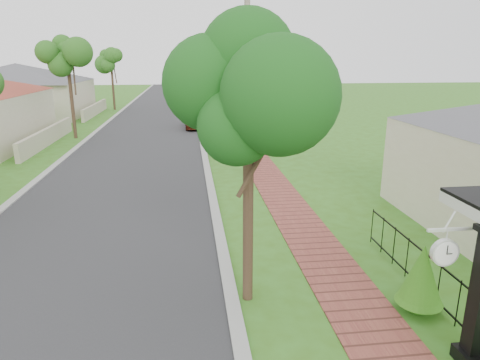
{
  "coord_description": "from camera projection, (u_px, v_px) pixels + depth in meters",
  "views": [
    {
      "loc": [
        -0.16,
        -6.7,
        5.07
      ],
      "look_at": [
        1.34,
        5.65,
        1.5
      ],
      "focal_mm": 32.0,
      "sensor_mm": 36.0,
      "label": 1
    }
  ],
  "objects": [
    {
      "name": "ground",
      "position": [
        204.0,
        346.0,
        7.81
      ],
      "size": [
        160.0,
        160.0,
        0.0
      ],
      "primitive_type": "plane",
      "color": "#396518",
      "rests_on": "ground"
    },
    {
      "name": "road",
      "position": [
        143.0,
        142.0,
        26.55
      ],
      "size": [
        7.0,
        120.0,
        0.02
      ],
      "primitive_type": "cube",
      "color": "#28282B",
      "rests_on": "ground"
    },
    {
      "name": "kerb_right",
      "position": [
        202.0,
        141.0,
        26.97
      ],
      "size": [
        0.3,
        120.0,
        0.1
      ],
      "primitive_type": "cube",
      "color": "#9E9E99",
      "rests_on": "ground"
    },
    {
      "name": "kerb_left",
      "position": [
        82.0,
        144.0,
        26.13
      ],
      "size": [
        0.3,
        120.0,
        0.1
      ],
      "primitive_type": "cube",
      "color": "#9E9E99",
      "rests_on": "ground"
    },
    {
      "name": "sidewalk",
      "position": [
        243.0,
        140.0,
        27.27
      ],
      "size": [
        1.5,
        120.0,
        0.03
      ],
      "primitive_type": "cube",
      "color": "brown",
      "rests_on": "ground"
    },
    {
      "name": "porch_post",
      "position": [
        480.0,
        305.0,
        7.07
      ],
      "size": [
        0.48,
        0.48,
        2.52
      ],
      "color": "black",
      "rests_on": "ground"
    },
    {
      "name": "picket_fence",
      "position": [
        458.0,
        302.0,
        8.23
      ],
      "size": [
        0.03,
        8.02,
        1.0
      ],
      "color": "black",
      "rests_on": "ground"
    },
    {
      "name": "street_trees",
      "position": [
        150.0,
        65.0,
        31.84
      ],
      "size": [
        10.7,
        37.65,
        5.89
      ],
      "color": "#382619",
      "rests_on": "ground"
    },
    {
      "name": "far_house_grey",
      "position": [
        19.0,
        90.0,
        37.88
      ],
      "size": [
        15.56,
        15.56,
        4.6
      ],
      "color": "beige",
      "rests_on": "ground"
    },
    {
      "name": "parked_car_red",
      "position": [
        196.0,
        119.0,
        31.77
      ],
      "size": [
        1.68,
        4.04,
        1.37
      ],
      "primitive_type": "imported",
      "rotation": [
        0.0,
        0.0,
        0.02
      ],
      "color": "#5E1D0E",
      "rests_on": "ground"
    },
    {
      "name": "parked_car_white",
      "position": [
        193.0,
        102.0,
        42.76
      ],
      "size": [
        2.73,
        5.24,
        1.64
      ],
      "primitive_type": "imported",
      "rotation": [
        0.0,
        0.0,
        -0.21
      ],
      "color": "white",
      "rests_on": "ground"
    },
    {
      "name": "near_tree",
      "position": [
        249.0,
        103.0,
        8.19
      ],
      "size": [
        2.07,
        2.07,
        5.32
      ],
      "color": "#382619",
      "rests_on": "ground"
    },
    {
      "name": "utility_pole",
      "position": [
        247.0,
        85.0,
        17.66
      ],
      "size": [
        1.2,
        0.24,
        7.87
      ],
      "color": "gray",
      "rests_on": "ground"
    },
    {
      "name": "station_clock",
      "position": [
        445.0,
        251.0,
        7.17
      ],
      "size": [
        0.8,
        0.13,
        0.68
      ],
      "color": "white",
      "rests_on": "ground"
    }
  ]
}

